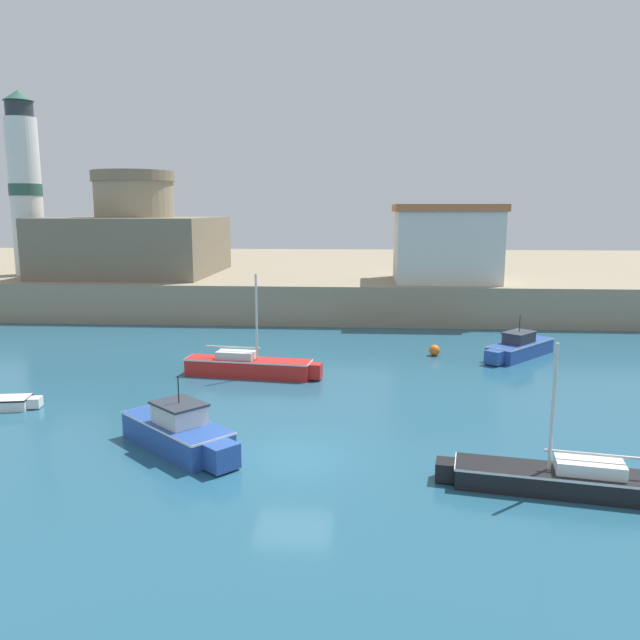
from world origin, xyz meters
name	(u,v)px	position (x,y,z in m)	size (l,w,h in m)	color
ground_plane	(293,457)	(0.00, 0.00, 0.00)	(200.00, 200.00, 0.00)	#235670
quay_seawall	(341,276)	(0.00, 42.40, 1.36)	(120.00, 40.00, 2.73)	gray
sailboat_red_0	(250,366)	(-3.17, 9.68, 0.50)	(6.62, 1.98, 4.88)	red
motorboat_blue_1	(519,347)	(10.53, 14.50, 0.53)	(4.43, 4.73, 2.30)	#284C9E
sailboat_black_2	(563,478)	(7.80, -1.94, 0.40)	(6.66, 2.33, 4.25)	black
motorboat_blue_3	(179,432)	(-3.82, 0.44, 0.60)	(4.70, 4.41, 2.51)	#284C9E
mooring_buoy	(435,350)	(6.06, 14.56, 0.30)	(0.59, 0.59, 0.59)	orange
fortress	(136,239)	(-16.00, 30.30, 5.51)	(12.56, 12.56, 8.05)	#796C57
lighthouse	(25,187)	(-24.00, 28.77, 9.52)	(2.44, 2.44, 13.96)	silver
harbor_shed_near_wharf	(446,243)	(8.00, 26.60, 5.47)	(7.46, 6.64, 5.44)	silver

